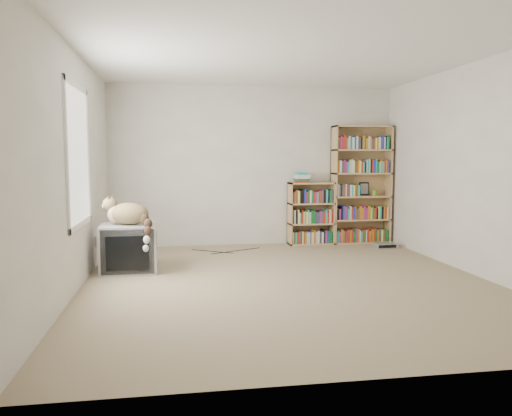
{
  "coord_description": "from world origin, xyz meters",
  "views": [
    {
      "loc": [
        -1.21,
        -5.34,
        1.38
      ],
      "look_at": [
        -0.2,
        1.0,
        0.73
      ],
      "focal_mm": 35.0,
      "sensor_mm": 36.0,
      "label": 1
    }
  ],
  "objects": [
    {
      "name": "crt_tv",
      "position": [
        -1.8,
        0.84,
        0.29
      ],
      "size": [
        0.68,
        0.62,
        0.58
      ],
      "rotation": [
        0.0,
        0.0,
        0.03
      ],
      "color": "gray",
      "rests_on": "floor"
    },
    {
      "name": "dvd_player",
      "position": [
        1.94,
        1.85,
        0.04
      ],
      "size": [
        0.35,
        0.26,
        0.08
      ],
      "primitive_type": "cube",
      "rotation": [
        0.0,
        0.0,
        0.05
      ],
      "color": "#A5A5A9",
      "rests_on": "floor"
    },
    {
      "name": "bookcase_short",
      "position": [
        0.9,
        2.36,
        0.46
      ],
      "size": [
        0.72,
        0.3,
        0.99
      ],
      "color": "#A57B52",
      "rests_on": "floor"
    },
    {
      "name": "ceiling",
      "position": [
        0.0,
        0.0,
        2.5
      ],
      "size": [
        4.5,
        5.0,
        0.02
      ],
      "primitive_type": "cube",
      "color": "white",
      "rests_on": "wall_back"
    },
    {
      "name": "floor_cables",
      "position": [
        -0.17,
        1.65,
        0.0
      ],
      "size": [
        1.2,
        0.7,
        0.01
      ],
      "primitive_type": null,
      "color": "black",
      "rests_on": "floor"
    },
    {
      "name": "green_mug",
      "position": [
        1.95,
        2.34,
        0.81
      ],
      "size": [
        0.08,
        0.08,
        0.09
      ],
      "primitive_type": "cylinder",
      "color": "#60972B",
      "rests_on": "bookcase_tall"
    },
    {
      "name": "book_stack",
      "position": [
        0.73,
        2.33,
        1.07
      ],
      "size": [
        0.22,
        0.29,
        0.16
      ],
      "primitive_type": "cube",
      "color": "#AD2217",
      "rests_on": "bookcase_short"
    },
    {
      "name": "wall_right",
      "position": [
        2.25,
        0.0,
        1.25
      ],
      "size": [
        0.02,
        5.0,
        2.5
      ],
      "primitive_type": "cube",
      "color": "silver",
      "rests_on": "floor"
    },
    {
      "name": "window",
      "position": [
        -2.24,
        0.2,
        1.4
      ],
      "size": [
        0.02,
        1.22,
        1.52
      ],
      "primitive_type": "cube",
      "color": "white",
      "rests_on": "wall_left"
    },
    {
      "name": "wall_back",
      "position": [
        0.0,
        2.5,
        1.25
      ],
      "size": [
        4.5,
        0.02,
        2.5
      ],
      "primitive_type": "cube",
      "color": "silver",
      "rests_on": "floor"
    },
    {
      "name": "cat",
      "position": [
        -1.76,
        0.74,
        0.67
      ],
      "size": [
        0.68,
        0.69,
        0.59
      ],
      "rotation": [
        0.0,
        0.0,
        -0.3
      ],
      "color": "#3A2B17",
      "rests_on": "crt_tv"
    },
    {
      "name": "bookcase_tall",
      "position": [
        1.73,
        2.36,
        0.89
      ],
      "size": [
        0.94,
        0.3,
        1.89
      ],
      "color": "#A57B52",
      "rests_on": "floor"
    },
    {
      "name": "framed_print",
      "position": [
        1.82,
        2.44,
        0.88
      ],
      "size": [
        0.16,
        0.05,
        0.21
      ],
      "primitive_type": "cube",
      "rotation": [
        -0.17,
        0.0,
        0.0
      ],
      "color": "black",
      "rests_on": "bookcase_tall"
    },
    {
      "name": "wall_left",
      "position": [
        -2.25,
        0.0,
        1.25
      ],
      "size": [
        0.02,
        5.0,
        2.5
      ],
      "primitive_type": "cube",
      "color": "silver",
      "rests_on": "floor"
    },
    {
      "name": "wall_outlet",
      "position": [
        -2.24,
        1.18,
        0.32
      ],
      "size": [
        0.01,
        0.08,
        0.13
      ],
      "primitive_type": "cube",
      "color": "silver",
      "rests_on": "wall_left"
    },
    {
      "name": "wall_front",
      "position": [
        0.0,
        -2.5,
        1.25
      ],
      "size": [
        4.5,
        0.02,
        2.5
      ],
      "primitive_type": "cube",
      "color": "silver",
      "rests_on": "floor"
    },
    {
      "name": "floor",
      "position": [
        0.0,
        0.0,
        0.0
      ],
      "size": [
        4.5,
        5.0,
        0.01
      ],
      "primitive_type": "cube",
      "color": "tan",
      "rests_on": "ground"
    }
  ]
}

